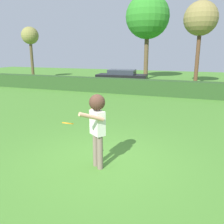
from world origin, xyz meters
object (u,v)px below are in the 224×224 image
at_px(birch_tree, 148,17).
at_px(oak_tree, 201,19).
at_px(frisbee, 68,123).
at_px(parked_car_black, 122,76).
at_px(person, 97,121).
at_px(bare_elm_tree, 30,37).

height_order(birch_tree, oak_tree, birch_tree).
xyz_separation_m(frisbee, oak_tree, (2.46, 16.34, 3.99)).
relative_size(frisbee, parked_car_black, 0.06).
distance_m(person, frisbee, 0.67).
bearing_deg(frisbee, bare_elm_tree, 129.99).
relative_size(person, birch_tree, 0.22).
relative_size(frisbee, oak_tree, 0.04).
bearing_deg(bare_elm_tree, oak_tree, 0.54).
distance_m(person, birch_tree, 19.90).
xyz_separation_m(person, oak_tree, (1.90, 15.98, 3.97)).
xyz_separation_m(person, parked_car_black, (-3.99, 14.45, -0.49)).
distance_m(parked_car_black, birch_tree, 7.07).
bearing_deg(parked_car_black, bare_elm_tree, 172.29).
relative_size(frisbee, bare_elm_tree, 0.05).
distance_m(birch_tree, bare_elm_tree, 11.79).
xyz_separation_m(birch_tree, bare_elm_tree, (-11.19, -3.27, -1.79)).
bearing_deg(bare_elm_tree, frisbee, -50.01).
relative_size(person, bare_elm_tree, 0.35).
xyz_separation_m(oak_tree, bare_elm_tree, (-16.04, -0.15, -1.02)).
bearing_deg(parked_car_black, person, -74.56).
height_order(person, frisbee, person).
distance_m(person, parked_car_black, 15.00).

